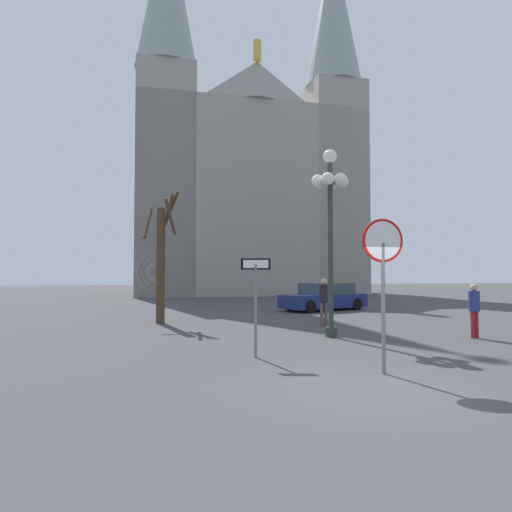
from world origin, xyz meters
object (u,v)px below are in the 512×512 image
object	(u,v)px
stop_sign	(383,263)
one_way_arrow_sign	(256,293)
bare_tree	(161,258)
cathedral	(248,174)
pedestrian_standing	(474,305)
pedestrian_walking	(324,297)
parked_car_near_navy	(324,297)
street_lamp	(330,203)

from	to	relation	value
stop_sign	one_way_arrow_sign	xyz separation A→B (m)	(-2.21, 2.01, -0.68)
stop_sign	bare_tree	distance (m)	10.34
cathedral	stop_sign	bearing A→B (deg)	-94.22
bare_tree	pedestrian_standing	bearing A→B (deg)	-30.08
cathedral	one_way_arrow_sign	bearing A→B (deg)	-98.85
cathedral	pedestrian_walking	xyz separation A→B (m)	(-0.96, -23.47, -9.94)
cathedral	parked_car_near_navy	distance (m)	20.11
parked_car_near_navy	pedestrian_standing	distance (m)	9.94
stop_sign	street_lamp	world-z (taller)	street_lamp
parked_car_near_navy	pedestrian_standing	xyz separation A→B (m)	(1.31, -9.85, 0.32)
street_lamp	pedestrian_walking	distance (m)	4.06
bare_tree	pedestrian_standing	distance (m)	11.10
street_lamp	pedestrian_standing	bearing A→B (deg)	-13.94
bare_tree	pedestrian_standing	size ratio (longest dim) A/B	3.17
stop_sign	one_way_arrow_sign	size ratio (longest dim) A/B	1.32
cathedral	pedestrian_standing	bearing A→B (deg)	-84.58
one_way_arrow_sign	pedestrian_standing	size ratio (longest dim) A/B	1.42
cathedral	pedestrian_standing	world-z (taller)	cathedral
bare_tree	pedestrian_walking	xyz separation A→B (m)	(5.98, -1.93, -1.47)
pedestrian_walking	street_lamp	bearing A→B (deg)	-104.56
cathedral	pedestrian_walking	bearing A→B (deg)	-92.34
pedestrian_walking	pedestrian_standing	size ratio (longest dim) A/B	1.07
bare_tree	parked_car_near_navy	bearing A→B (deg)	27.88
stop_sign	street_lamp	distance (m)	5.18
street_lamp	pedestrian_standing	distance (m)	5.35
stop_sign	pedestrian_walking	bearing A→B (deg)	79.81
stop_sign	pedestrian_walking	world-z (taller)	stop_sign
street_lamp	pedestrian_standing	xyz separation A→B (m)	(4.19, -1.04, -3.17)
bare_tree	pedestrian_standing	world-z (taller)	bare_tree
one_way_arrow_sign	stop_sign	bearing A→B (deg)	-42.26
one_way_arrow_sign	parked_car_near_navy	xyz separation A→B (m)	(5.73, 11.54, -0.84)
stop_sign	bare_tree	xyz separation A→B (m)	(-4.67, 9.21, 0.35)
cathedral	bare_tree	xyz separation A→B (m)	(-6.94, -21.54, -8.47)
one_way_arrow_sign	bare_tree	world-z (taller)	bare_tree
one_way_arrow_sign	bare_tree	size ratio (longest dim) A/B	0.45
cathedral	one_way_arrow_sign	size ratio (longest dim) A/B	14.55
parked_car_near_navy	one_way_arrow_sign	bearing A→B (deg)	-116.42
cathedral	street_lamp	size ratio (longest dim) A/B	5.79
stop_sign	parked_car_near_navy	bearing A→B (deg)	75.42
one_way_arrow_sign	pedestrian_walking	size ratio (longest dim) A/B	1.32
bare_tree	stop_sign	bearing A→B (deg)	-63.09
cathedral	bare_tree	distance (m)	24.17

